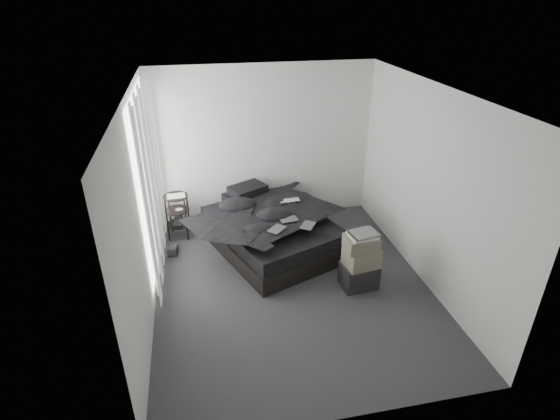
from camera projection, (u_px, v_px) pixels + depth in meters
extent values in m
cube|color=#37373A|center=(292.00, 285.00, 5.93)|extent=(3.60, 4.20, 0.01)
cube|color=white|center=(295.00, 92.00, 4.74)|extent=(3.60, 4.20, 0.01)
cube|color=white|center=(264.00, 145.00, 7.17)|extent=(3.60, 0.01, 2.60)
cube|color=white|center=(352.00, 311.00, 3.51)|extent=(3.60, 0.01, 2.60)
cube|color=white|center=(141.00, 213.00, 5.02)|extent=(0.01, 4.20, 2.60)
cube|color=white|center=(428.00, 187.00, 5.66)|extent=(0.01, 4.20, 2.60)
cube|color=white|center=(147.00, 179.00, 5.78)|extent=(0.02, 2.00, 2.30)
cube|color=white|center=(152.00, 183.00, 5.82)|extent=(0.06, 2.12, 2.48)
cube|color=black|center=(272.00, 239.00, 6.74)|extent=(2.15, 2.43, 0.27)
cube|color=black|center=(272.00, 226.00, 6.63)|extent=(2.07, 2.35, 0.21)
imported|color=black|center=(273.00, 214.00, 6.49)|extent=(2.01, 2.14, 0.23)
cube|color=black|center=(244.00, 197.00, 7.11)|extent=(0.71, 0.60, 0.14)
cube|color=black|center=(248.00, 189.00, 7.07)|extent=(0.68, 0.61, 0.13)
imported|color=silver|center=(290.00, 198.00, 6.69)|extent=(0.33, 0.23, 0.03)
cube|color=black|center=(277.00, 224.00, 5.96)|extent=(0.30, 0.29, 0.01)
cube|color=black|center=(289.00, 214.00, 6.20)|extent=(0.28, 0.20, 0.01)
cube|color=black|center=(308.00, 220.00, 6.04)|extent=(0.28, 0.30, 0.01)
cylinder|color=black|center=(178.00, 216.00, 6.95)|extent=(0.43, 0.43, 0.71)
cube|color=white|center=(176.00, 196.00, 6.78)|extent=(0.28, 0.22, 0.01)
cube|color=black|center=(173.00, 250.00, 6.60)|extent=(0.16, 0.21, 0.13)
cube|color=black|center=(359.00, 275.00, 5.85)|extent=(0.48, 0.39, 0.34)
cube|color=#686152|center=(362.00, 257.00, 5.71)|extent=(0.47, 0.40, 0.26)
cube|color=#686152|center=(361.00, 243.00, 5.62)|extent=(0.42, 0.34, 0.18)
cube|color=silver|center=(363.00, 235.00, 5.57)|extent=(0.37, 0.30, 0.03)
cube|color=silver|center=(364.00, 233.00, 5.55)|extent=(0.38, 0.33, 0.03)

